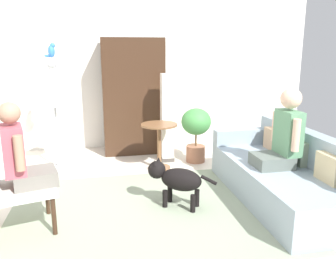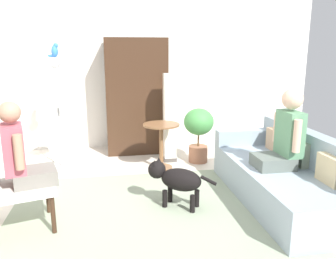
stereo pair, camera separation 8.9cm
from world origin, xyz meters
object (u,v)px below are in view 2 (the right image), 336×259
dog (176,179)px  bird_cage_stand (59,116)px  round_end_table (161,140)px  person_on_armchair (20,153)px  armoire_cabinet (136,96)px  parrot (55,51)px  couch (283,176)px  potted_plant (199,128)px  person_on_couch (285,136)px  armchair (3,177)px  column_lamp (170,119)px

dog → bird_cage_stand: (-1.41, 1.52, 0.46)m
round_end_table → bird_cage_stand: bearing=168.5°
person_on_armchair → armoire_cabinet: 2.73m
person_on_armchair → parrot: bearing=86.0°
couch → armoire_cabinet: (-1.50, 2.23, 0.66)m
person_on_armchair → parrot: 1.96m
parrot → potted_plant: 2.34m
person_on_armchair → person_on_couch: bearing=2.9°
person_on_armchair → round_end_table: person_on_armchair is taller
couch → round_end_table: couch is taller
couch → round_end_table: 1.77m
person_on_couch → parrot: 3.19m
armchair → potted_plant: (2.32, 1.70, -0.02)m
bird_cage_stand → column_lamp: size_ratio=1.18×
armchair → person_on_armchair: size_ratio=1.21×
person_on_armchair → column_lamp: column_lamp is taller
parrot → potted_plant: bearing=-1.9°
column_lamp → potted_plant: bearing=-16.4°
person_on_armchair → column_lamp: (1.73, 1.78, -0.09)m
dog → column_lamp: bearing=82.5°
column_lamp → person_on_couch: bearing=-58.5°
armchair → bird_cage_stand: bearing=81.2°
armoire_cabinet → person_on_couch: bearing=-57.2°
person_on_armchair → potted_plant: bearing=37.5°
column_lamp → dog: bearing=-97.5°
potted_plant → person_on_couch: bearing=-69.1°
couch → armchair: 2.97m
person_on_armchair → parrot: (0.12, 1.73, 0.93)m
person_on_armchair → column_lamp: 2.49m
couch → parrot: parrot is taller
armchair → round_end_table: (1.71, 1.48, -0.12)m
round_end_table → column_lamp: size_ratio=0.50×
person_on_armchair → dog: size_ratio=1.17×
potted_plant → column_lamp: bearing=163.6°
couch → parrot: bearing=149.8°
couch → person_on_couch: (-0.04, -0.03, 0.49)m
person_on_couch → dog: bearing=177.2°
bird_cage_stand → parrot: parrot is taller
round_end_table → person_on_couch: bearing=-47.4°
person_on_armchair → parrot: parrot is taller
person_on_armchair → bird_cage_stand: bird_cage_stand is taller
person_on_couch → armoire_cabinet: armoire_cabinet is taller
armchair → person_on_armchair: (0.16, 0.04, 0.21)m
couch → armoire_cabinet: bearing=124.0°
person_on_armchair → potted_plant: 2.73m
round_end_table → dog: (-0.03, -1.23, -0.11)m
bird_cage_stand → person_on_armchair: bearing=-93.6°
bird_cage_stand → column_lamp: 1.63m
person_on_couch → round_end_table: person_on_couch is taller
potted_plant → parrot: bearing=178.1°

